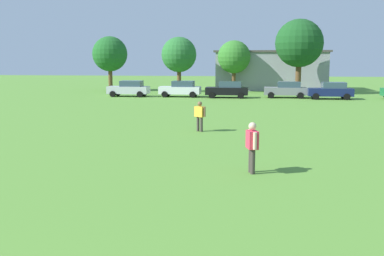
{
  "coord_description": "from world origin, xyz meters",
  "views": [
    {
      "loc": [
        3.65,
        -3.2,
        3.81
      ],
      "look_at": [
        1.86,
        9.19,
        1.97
      ],
      "focal_mm": 43.18,
      "sensor_mm": 36.0,
      "label": 1
    }
  ],
  "objects_px": {
    "parked_car_black_2": "(228,89)",
    "adult_bystander": "(252,143)",
    "parked_car_white_1": "(181,89)",
    "tree_left": "(179,55)",
    "bystander_near_trees": "(200,114)",
    "tree_far_left": "(110,54)",
    "tree_right": "(234,57)",
    "parked_car_gray_3": "(286,89)",
    "parked_car_navy_4": "(331,91)",
    "tree_far_right": "(299,43)",
    "parked_car_silver_0": "(129,88)"
  },
  "relations": [
    {
      "from": "parked_car_navy_4",
      "to": "tree_far_right",
      "type": "distance_m",
      "value": 8.8
    },
    {
      "from": "parked_car_white_1",
      "to": "parked_car_gray_3",
      "type": "height_order",
      "value": "same"
    },
    {
      "from": "parked_car_white_1",
      "to": "bystander_near_trees",
      "type": "bearing_deg",
      "value": 102.07
    },
    {
      "from": "parked_car_white_1",
      "to": "parked_car_black_2",
      "type": "bearing_deg",
      "value": 174.58
    },
    {
      "from": "adult_bystander",
      "to": "parked_car_black_2",
      "type": "relative_size",
      "value": 0.41
    },
    {
      "from": "parked_car_silver_0",
      "to": "tree_right",
      "type": "relative_size",
      "value": 0.69
    },
    {
      "from": "parked_car_white_1",
      "to": "tree_left",
      "type": "relative_size",
      "value": 0.65
    },
    {
      "from": "parked_car_white_1",
      "to": "tree_right",
      "type": "distance_m",
      "value": 10.95
    },
    {
      "from": "tree_far_right",
      "to": "parked_car_white_1",
      "type": "bearing_deg",
      "value": -153.74
    },
    {
      "from": "parked_car_silver_0",
      "to": "adult_bystander",
      "type": "bearing_deg",
      "value": 112.72
    },
    {
      "from": "tree_left",
      "to": "tree_right",
      "type": "distance_m",
      "value": 6.71
    },
    {
      "from": "tree_far_left",
      "to": "parked_car_black_2",
      "type": "bearing_deg",
      "value": -30.05
    },
    {
      "from": "parked_car_silver_0",
      "to": "tree_left",
      "type": "distance_m",
      "value": 9.84
    },
    {
      "from": "parked_car_white_1",
      "to": "parked_car_gray_3",
      "type": "distance_m",
      "value": 10.9
    },
    {
      "from": "parked_car_black_2",
      "to": "tree_far_right",
      "type": "xyz_separation_m",
      "value": [
        7.57,
        6.65,
        4.84
      ]
    },
    {
      "from": "bystander_near_trees",
      "to": "tree_left",
      "type": "bearing_deg",
      "value": -46.52
    },
    {
      "from": "bystander_near_trees",
      "to": "parked_car_black_2",
      "type": "distance_m",
      "value": 22.86
    },
    {
      "from": "parked_car_black_2",
      "to": "tree_far_right",
      "type": "height_order",
      "value": "tree_far_right"
    },
    {
      "from": "tree_left",
      "to": "parked_car_black_2",
      "type": "bearing_deg",
      "value": -52.27
    },
    {
      "from": "parked_car_white_1",
      "to": "parked_car_navy_4",
      "type": "bearing_deg",
      "value": 177.45
    },
    {
      "from": "tree_left",
      "to": "tree_right",
      "type": "relative_size",
      "value": 1.07
    },
    {
      "from": "adult_bystander",
      "to": "parked_car_navy_4",
      "type": "distance_m",
      "value": 32.47
    },
    {
      "from": "adult_bystander",
      "to": "parked_car_silver_0",
      "type": "bearing_deg",
      "value": -172.67
    },
    {
      "from": "tree_left",
      "to": "tree_right",
      "type": "xyz_separation_m",
      "value": [
        6.6,
        1.18,
        -0.28
      ]
    },
    {
      "from": "tree_left",
      "to": "tree_far_right",
      "type": "xyz_separation_m",
      "value": [
        14.08,
        -1.77,
        1.22
      ]
    },
    {
      "from": "bystander_near_trees",
      "to": "parked_car_gray_3",
      "type": "xyz_separation_m",
      "value": [
        5.9,
        23.67,
        -0.11
      ]
    },
    {
      "from": "bystander_near_trees",
      "to": "tree_far_left",
      "type": "relative_size",
      "value": 0.24
    },
    {
      "from": "parked_car_gray_3",
      "to": "tree_far_left",
      "type": "xyz_separation_m",
      "value": [
        -21.29,
        8.07,
        3.73
      ]
    },
    {
      "from": "parked_car_black_2",
      "to": "tree_right",
      "type": "xyz_separation_m",
      "value": [
        0.08,
        9.6,
        3.35
      ]
    },
    {
      "from": "bystander_near_trees",
      "to": "parked_car_silver_0",
      "type": "relative_size",
      "value": 0.38
    },
    {
      "from": "parked_car_silver_0",
      "to": "tree_left",
      "type": "height_order",
      "value": "tree_left"
    },
    {
      "from": "adult_bystander",
      "to": "parked_car_gray_3",
      "type": "xyz_separation_m",
      "value": [
        2.97,
        32.67,
        -0.18
      ]
    },
    {
      "from": "bystander_near_trees",
      "to": "tree_left",
      "type": "distance_m",
      "value": 32.14
    },
    {
      "from": "adult_bystander",
      "to": "parked_car_navy_4",
      "type": "bearing_deg",
      "value": 151.67
    },
    {
      "from": "parked_car_navy_4",
      "to": "tree_far_left",
      "type": "xyz_separation_m",
      "value": [
        -25.59,
        9.09,
        3.73
      ]
    },
    {
      "from": "adult_bystander",
      "to": "parked_car_black_2",
      "type": "xyz_separation_m",
      "value": [
        -2.96,
        31.85,
        -0.18
      ]
    },
    {
      "from": "parked_car_black_2",
      "to": "tree_far_left",
      "type": "distance_m",
      "value": 18.14
    },
    {
      "from": "parked_car_white_1",
      "to": "parked_car_navy_4",
      "type": "xyz_separation_m",
      "value": [
        15.19,
        -0.68,
        0.0
      ]
    },
    {
      "from": "parked_car_white_1",
      "to": "tree_far_right",
      "type": "distance_m",
      "value": 14.78
    },
    {
      "from": "parked_car_silver_0",
      "to": "tree_far_right",
      "type": "distance_m",
      "value": 19.75
    },
    {
      "from": "tree_far_left",
      "to": "parked_car_navy_4",
      "type": "bearing_deg",
      "value": -19.56
    },
    {
      "from": "bystander_near_trees",
      "to": "tree_far_left",
      "type": "distance_m",
      "value": 35.46
    },
    {
      "from": "bystander_near_trees",
      "to": "parked_car_navy_4",
      "type": "height_order",
      "value": "parked_car_navy_4"
    },
    {
      "from": "parked_car_white_1",
      "to": "tree_far_left",
      "type": "height_order",
      "value": "tree_far_left"
    },
    {
      "from": "parked_car_gray_3",
      "to": "tree_right",
      "type": "bearing_deg",
      "value": -56.35
    },
    {
      "from": "parked_car_silver_0",
      "to": "tree_right",
      "type": "height_order",
      "value": "tree_right"
    },
    {
      "from": "parked_car_black_2",
      "to": "adult_bystander",
      "type": "bearing_deg",
      "value": 95.31
    },
    {
      "from": "parked_car_gray_3",
      "to": "adult_bystander",
      "type": "bearing_deg",
      "value": 84.81
    },
    {
      "from": "tree_left",
      "to": "parked_car_white_1",
      "type": "bearing_deg",
      "value": -78.95
    },
    {
      "from": "tree_right",
      "to": "tree_far_right",
      "type": "xyz_separation_m",
      "value": [
        7.48,
        -2.95,
        1.49
      ]
    }
  ]
}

